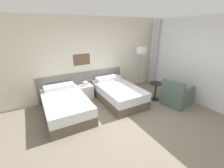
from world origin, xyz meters
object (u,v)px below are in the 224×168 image
bed_near_door (66,106)px  floor_lamp (141,54)px  nightstand (86,91)px  armchair (177,96)px  bed_near_window (118,93)px  side_table (156,88)px

bed_near_door → floor_lamp: size_ratio=1.16×
bed_near_door → nightstand: (0.87, 0.72, -0.03)m
nightstand → armchair: 3.03m
bed_near_window → bed_near_door: bearing=180.0°
floor_lamp → armchair: (0.20, -1.65, -1.12)m
nightstand → floor_lamp: size_ratio=0.37×
bed_near_window → nightstand: bearing=140.2°
nightstand → floor_lamp: 2.50m
floor_lamp → armchair: bearing=-83.0°
floor_lamp → side_table: bearing=-99.3°
bed_near_door → armchair: (3.27, -1.13, 0.02)m
nightstand → armchair: armchair is taller
side_table → armchair: 0.70m
armchair → bed_near_window: bearing=44.4°
bed_near_window → armchair: 1.90m
nightstand → side_table: 2.40m
nightstand → armchair: size_ratio=0.65×
bed_near_window → side_table: bearing=-25.5°
bed_near_window → side_table: size_ratio=3.12×
bed_near_window → nightstand: size_ratio=3.15×
bed_near_door → side_table: bearing=-10.8°
side_table → bed_near_door: bearing=169.2°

